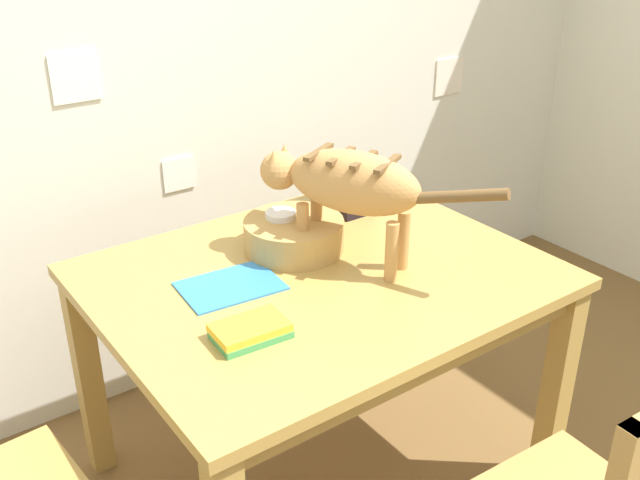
# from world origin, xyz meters

# --- Properties ---
(wall_rear) EXTENTS (4.78, 0.11, 2.50)m
(wall_rear) POSITION_xyz_m (0.00, 1.92, 1.25)
(wall_rear) COLOR silver
(wall_rear) RESTS_ON ground_plane
(dining_table) EXTENTS (1.24, 0.99, 0.74)m
(dining_table) POSITION_xyz_m (0.09, 1.10, 0.66)
(dining_table) COLOR #AF8B44
(dining_table) RESTS_ON ground_plane
(cat) EXTENTS (0.37, 0.66, 0.34)m
(cat) POSITION_xyz_m (0.19, 1.10, 0.99)
(cat) COLOR tan
(cat) RESTS_ON dining_table
(saucer_bowl) EXTENTS (0.19, 0.19, 0.03)m
(saucer_bowl) POSITION_xyz_m (0.09, 1.30, 0.76)
(saucer_bowl) COLOR #419352
(saucer_bowl) RESTS_ON dining_table
(coffee_mug) EXTENTS (0.13, 0.09, 0.09)m
(coffee_mug) POSITION_xyz_m (0.09, 1.30, 0.81)
(coffee_mug) COLOR silver
(coffee_mug) RESTS_ON saucer_bowl
(magazine) EXTENTS (0.28, 0.21, 0.01)m
(magazine) POSITION_xyz_m (-0.16, 1.17, 0.75)
(magazine) COLOR #327FCD
(magazine) RESTS_ON dining_table
(book_stack) EXTENTS (0.19, 0.13, 0.04)m
(book_stack) POSITION_xyz_m (-0.24, 0.92, 0.76)
(book_stack) COLOR #439E58
(book_stack) RESTS_ON dining_table
(wicker_basket) EXTENTS (0.30, 0.30, 0.10)m
(wicker_basket) POSITION_xyz_m (0.11, 1.26, 0.79)
(wicker_basket) COLOR tan
(wicker_basket) RESTS_ON dining_table
(toaster) EXTENTS (0.12, 0.20, 0.18)m
(toaster) POSITION_xyz_m (0.42, 1.42, 0.83)
(toaster) COLOR black
(toaster) RESTS_ON dining_table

